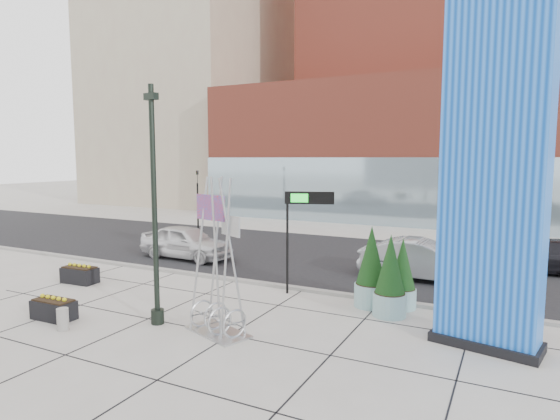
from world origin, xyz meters
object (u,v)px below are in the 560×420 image
at_px(blue_pylon, 494,183).
at_px(overhead_street_sign, 304,207).
at_px(car_silver_mid, 422,260).
at_px(concrete_bollard, 63,319).
at_px(lamp_post, 155,229).
at_px(public_art_sculpture, 218,293).
at_px(car_white_west, 186,242).

height_order(blue_pylon, overhead_street_sign, blue_pylon).
bearing_deg(car_silver_mid, concrete_bollard, 141.53).
height_order(concrete_bollard, car_silver_mid, car_silver_mid).
height_order(blue_pylon, lamp_post, blue_pylon).
distance_m(public_art_sculpture, car_silver_mid, 9.55).
xyz_separation_m(concrete_bollard, car_white_west, (-2.90, 9.40, 0.50)).
bearing_deg(concrete_bollard, public_art_sculpture, 23.73).
xyz_separation_m(overhead_street_sign, car_silver_mid, (3.43, 4.18, -2.41)).
bearing_deg(concrete_bollard, lamp_post, 38.14).
height_order(overhead_street_sign, car_white_west, overhead_street_sign).
bearing_deg(overhead_street_sign, car_white_west, 138.08).
xyz_separation_m(blue_pylon, car_white_west, (-13.91, 5.18, -3.51)).
bearing_deg(overhead_street_sign, car_silver_mid, 30.92).
height_order(concrete_bollard, overhead_street_sign, overhead_street_sign).
bearing_deg(lamp_post, car_silver_mid, 54.97).
xyz_separation_m(concrete_bollard, car_silver_mid, (8.26, 10.44, 0.50)).
bearing_deg(public_art_sculpture, car_white_west, 153.00).
relative_size(blue_pylon, lamp_post, 1.27).
distance_m(blue_pylon, public_art_sculpture, 7.93).
bearing_deg(car_white_west, concrete_bollard, -160.72).
distance_m(concrete_bollard, car_silver_mid, 13.32).
relative_size(concrete_bollard, car_white_west, 0.13).
height_order(blue_pylon, car_silver_mid, blue_pylon).
xyz_separation_m(blue_pylon, lamp_post, (-8.92, -2.58, -1.45)).
height_order(car_white_west, car_silver_mid, car_white_west).
bearing_deg(car_white_west, overhead_street_sign, -110.00).
distance_m(lamp_post, concrete_bollard, 3.70).
bearing_deg(concrete_bollard, overhead_street_sign, 52.32).
xyz_separation_m(lamp_post, overhead_street_sign, (2.74, 4.61, 0.34)).
relative_size(blue_pylon, concrete_bollard, 13.98).
height_order(public_art_sculpture, car_white_west, public_art_sculpture).
height_order(public_art_sculpture, overhead_street_sign, public_art_sculpture).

